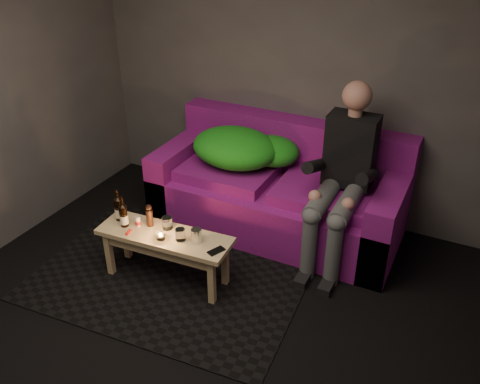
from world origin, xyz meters
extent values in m
plane|color=black|center=(0.00, 0.00, 0.00)|extent=(4.50, 4.50, 0.00)
plane|color=#444244|center=(0.00, 2.25, 1.30)|extent=(4.00, 0.00, 4.00)
cube|color=black|center=(-0.45, 0.74, 0.00)|extent=(2.22, 1.68, 0.01)
cube|color=#79106B|center=(0.03, 1.77, 0.23)|extent=(2.20, 0.99, 0.46)
cube|color=#79106B|center=(0.03, 2.14, 0.70)|extent=(2.20, 0.24, 0.48)
cube|color=#79106B|center=(-0.96, 1.77, 0.34)|extent=(0.22, 0.99, 0.68)
cube|color=#79106B|center=(1.02, 1.77, 0.34)|extent=(0.22, 0.99, 0.68)
cube|color=#79106B|center=(-0.43, 1.72, 0.51)|extent=(0.82, 0.66, 0.11)
cube|color=#79106B|center=(0.49, 1.72, 0.51)|extent=(0.82, 0.66, 0.11)
ellipsoid|color=#187916|center=(-0.39, 1.77, 0.73)|extent=(0.79, 0.62, 0.33)
ellipsoid|color=#187916|center=(-0.09, 1.92, 0.69)|extent=(0.48, 0.40, 0.26)
ellipsoid|color=#187916|center=(-0.63, 1.90, 0.65)|extent=(0.35, 0.29, 0.18)
cube|color=black|center=(0.64, 1.82, 0.89)|extent=(0.40, 0.24, 0.60)
sphere|color=tan|center=(0.64, 1.82, 1.35)|extent=(0.23, 0.23, 0.23)
cylinder|color=#484C52|center=(0.54, 1.48, 0.58)|extent=(0.15, 0.55, 0.15)
cylinder|color=#484C52|center=(0.73, 1.48, 0.58)|extent=(0.15, 0.55, 0.15)
cylinder|color=#484C52|center=(0.54, 1.22, 0.28)|extent=(0.12, 0.12, 0.56)
cylinder|color=#484C52|center=(0.73, 1.22, 0.28)|extent=(0.12, 0.12, 0.56)
cube|color=black|center=(0.54, 1.15, 0.03)|extent=(0.10, 0.24, 0.07)
cube|color=black|center=(0.73, 1.15, 0.03)|extent=(0.10, 0.24, 0.07)
cube|color=tan|center=(-0.45, 0.69, 0.41)|extent=(1.08, 0.41, 0.04)
cube|color=tan|center=(-0.45, 0.69, 0.35)|extent=(0.94, 0.32, 0.10)
cube|color=tan|center=(-0.90, 0.54, 0.20)|extent=(0.05, 0.05, 0.40)
cube|color=tan|center=(-0.91, 0.78, 0.20)|extent=(0.05, 0.05, 0.40)
cube|color=tan|center=(0.01, 0.60, 0.20)|extent=(0.05, 0.05, 0.40)
cube|color=tan|center=(-0.01, 0.84, 0.20)|extent=(0.05, 0.05, 0.40)
cylinder|color=black|center=(-0.88, 0.70, 0.53)|extent=(0.07, 0.07, 0.18)
cylinder|color=white|center=(-0.88, 0.70, 0.50)|extent=(0.07, 0.07, 0.08)
cone|color=black|center=(-0.88, 0.70, 0.63)|extent=(0.07, 0.07, 0.03)
cylinder|color=black|center=(-0.88, 0.70, 0.66)|extent=(0.02, 0.02, 0.09)
cylinder|color=black|center=(-0.79, 0.65, 0.52)|extent=(0.06, 0.06, 0.18)
cylinder|color=white|center=(-0.79, 0.65, 0.50)|extent=(0.07, 0.07, 0.07)
cone|color=black|center=(-0.79, 0.65, 0.62)|extent=(0.06, 0.06, 0.03)
cylinder|color=black|center=(-0.79, 0.65, 0.65)|extent=(0.02, 0.02, 0.08)
cylinder|color=silver|center=(-0.70, 0.69, 0.48)|extent=(0.04, 0.04, 0.09)
cylinder|color=black|center=(-0.61, 0.74, 0.51)|extent=(0.06, 0.06, 0.14)
cylinder|color=white|center=(-0.47, 0.77, 0.48)|extent=(0.11, 0.11, 0.10)
cylinder|color=white|center=(-0.44, 0.62, 0.46)|extent=(0.06, 0.06, 0.05)
sphere|color=orange|center=(-0.44, 0.62, 0.47)|extent=(0.02, 0.02, 0.02)
cylinder|color=white|center=(-0.30, 0.68, 0.48)|extent=(0.08, 0.08, 0.09)
cylinder|color=silver|center=(-0.18, 0.71, 0.49)|extent=(0.09, 0.09, 0.11)
cube|color=black|center=(0.01, 0.67, 0.44)|extent=(0.11, 0.15, 0.01)
cube|color=red|center=(-0.71, 0.58, 0.44)|extent=(0.03, 0.08, 0.01)
camera|label=1|loc=(1.50, -1.93, 2.63)|focal=38.00mm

